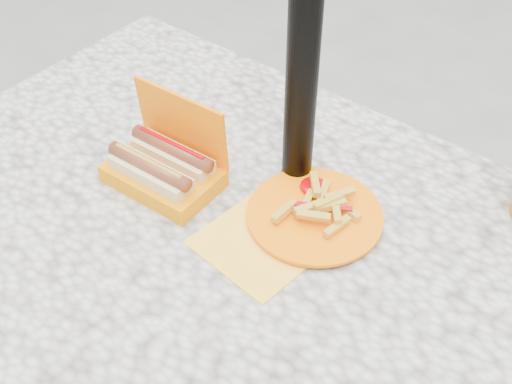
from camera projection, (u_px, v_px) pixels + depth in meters
The scene contains 3 objects.
picnic_table at pixel (238, 272), 1.07m from camera, with size 1.20×0.80×0.75m.
hotdog_box at pixel (164, 167), 1.05m from camera, with size 0.19×0.13×0.15m.
fries_plate at pixel (311, 216), 1.00m from camera, with size 0.24×0.29×0.04m.
Camera 1 is at (0.45, -0.52, 1.48)m, focal length 45.00 mm.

